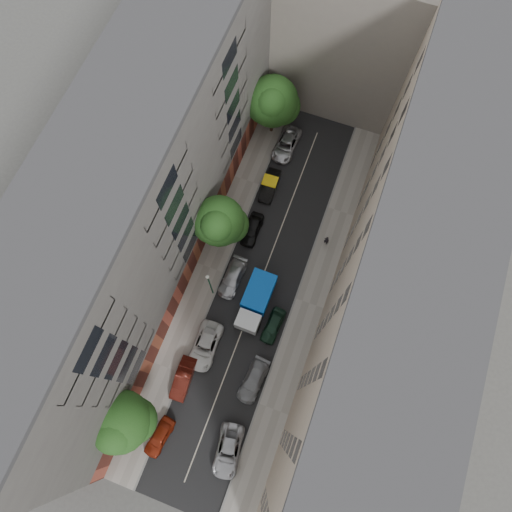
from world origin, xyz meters
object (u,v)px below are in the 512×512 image
at_px(car_right_1, 253,381).
at_px(tree_mid, 220,223).
at_px(car_left_0, 159,437).
at_px(pedestrian, 326,240).
at_px(car_left_1, 183,378).
at_px(tree_near, 121,423).
at_px(car_right_0, 228,451).
at_px(car_right_2, 273,326).
at_px(car_left_6, 286,144).
at_px(car_left_5, 270,186).
at_px(car_left_2, 205,346).
at_px(tarp_truck, 256,301).
at_px(tree_far, 273,103).
at_px(car_left_4, 252,229).
at_px(lamp_post, 210,283).
at_px(car_left_3, 233,278).

xyz_separation_m(car_right_1, tree_mid, (-7.93, 12.19, 5.26)).
distance_m(car_left_0, pedestrian, 25.39).
xyz_separation_m(car_left_1, tree_near, (-2.70, -5.21, 4.53)).
xyz_separation_m(car_left_1, car_right_1, (6.40, 2.17, -0.05)).
xyz_separation_m(car_right_0, tree_near, (-9.12, -0.74, 4.55)).
height_order(car_right_1, car_right_2, car_right_1).
bearing_deg(car_right_2, tree_near, -120.76).
xyz_separation_m(car_left_6, tree_near, (-3.50, -33.21, 4.54)).
bearing_deg(car_left_5, car_left_2, -92.41).
bearing_deg(tree_mid, pedestrian, 21.05).
distance_m(tarp_truck, tree_far, 21.12).
distance_m(tarp_truck, tree_near, 16.48).
xyz_separation_m(car_left_4, car_right_0, (5.61, -21.27, -0.00)).
relative_size(car_left_0, lamp_post, 0.63).
relative_size(tarp_truck, tree_mid, 0.70).
distance_m(car_left_0, car_left_5, 28.01).
xyz_separation_m(car_left_3, car_right_2, (5.60, -3.21, -0.01)).
bearing_deg(car_left_0, tree_far, 100.05).
bearing_deg(car_right_0, car_left_2, 115.88).
height_order(car_left_1, car_left_6, car_left_1).
bearing_deg(car_left_6, car_left_1, -89.54).
height_order(car_left_5, car_right_0, car_left_5).
bearing_deg(car_right_2, car_left_2, -138.76).
bearing_deg(car_left_5, tree_near, -99.64).
bearing_deg(car_left_6, car_left_2, -87.90).
bearing_deg(car_left_4, car_right_1, -69.45).
relative_size(car_left_1, tree_near, 0.54).
bearing_deg(car_left_6, tree_far, 149.79).
bearing_deg(car_left_2, lamp_post, 102.52).
distance_m(car_right_1, tree_near, 12.58).
bearing_deg(car_left_4, car_left_2, -90.40).
relative_size(car_right_2, tree_far, 0.48).
xyz_separation_m(tree_mid, pedestrian, (10.17, 3.92, -5.00)).
bearing_deg(tree_mid, tarp_truck, -42.09).
bearing_deg(car_left_4, pedestrian, 10.25).
relative_size(car_left_2, car_left_6, 1.02).
bearing_deg(car_left_4, car_left_6, 89.60).
distance_m(car_left_2, car_right_2, 7.02).
height_order(car_left_4, tree_near, tree_near).
xyz_separation_m(car_left_5, car_right_1, (5.60, -20.23, -0.03)).
distance_m(car_left_6, tree_near, 33.70).
bearing_deg(tarp_truck, car_left_4, 114.07).
xyz_separation_m(car_left_2, lamp_post, (-1.40, 5.38, 3.18)).
bearing_deg(car_left_1, pedestrian, 61.56).
bearing_deg(car_left_0, car_left_5, 95.98).
distance_m(car_left_0, tree_near, 5.34).
bearing_deg(lamp_post, tree_mid, 99.78).
distance_m(car_left_2, tree_far, 26.34).
distance_m(tarp_truck, car_left_3, 3.68).
relative_size(car_left_0, car_left_1, 0.88).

